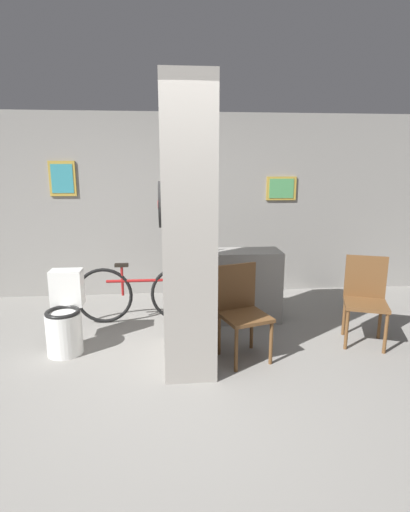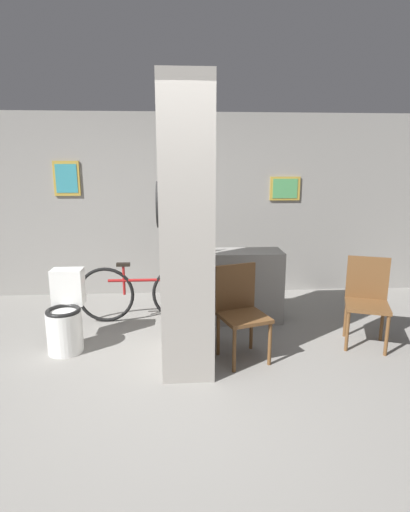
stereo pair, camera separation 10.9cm
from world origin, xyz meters
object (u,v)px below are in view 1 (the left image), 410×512
chair_by_doorway (365,296)px  bottle_tall (203,243)px  bicycle (142,294)px  toilet (65,318)px  chair_near_pillar (241,308)px

chair_by_doorway → bottle_tall: bottle_tall is taller
bicycle → bottle_tall: size_ratio=5.14×
bicycle → toilet: bearing=-135.6°
toilet → chair_by_doorway: 3.17m
chair_near_pillar → chair_by_doorway: (1.39, 0.23, 0.00)m
chair_by_doorway → bicycle: bearing=-177.5°
toilet → bicycle: toilet is taller
toilet → chair_near_pillar: size_ratio=0.88×
chair_near_pillar → bicycle: (-1.04, 1.00, -0.15)m
toilet → bicycle: size_ratio=0.51×
chair_near_pillar → chair_by_doorway: size_ratio=1.00×
chair_near_pillar → bottle_tall: size_ratio=3.00×
chair_near_pillar → chair_by_doorway: 1.41m
chair_near_pillar → chair_by_doorway: same height
toilet → bottle_tall: (1.48, 0.63, 0.64)m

